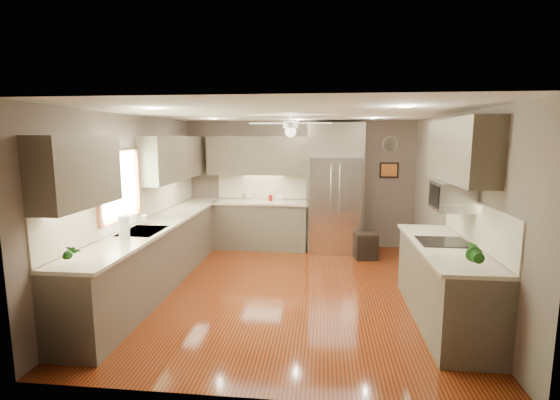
% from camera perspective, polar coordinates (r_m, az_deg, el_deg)
% --- Properties ---
extents(floor, '(5.00, 5.00, 0.00)m').
position_cam_1_polar(floor, '(6.01, 1.19, -12.47)').
color(floor, '#54130B').
rests_on(floor, ground).
extents(ceiling, '(5.00, 5.00, 0.00)m').
position_cam_1_polar(ceiling, '(5.61, 1.27, 12.07)').
color(ceiling, white).
rests_on(ceiling, ground).
extents(wall_back, '(4.50, 0.00, 4.50)m').
position_cam_1_polar(wall_back, '(8.15, 2.73, 2.23)').
color(wall_back, '#64564C').
rests_on(wall_back, ground).
extents(wall_front, '(4.50, 0.00, 4.50)m').
position_cam_1_polar(wall_front, '(3.25, -2.55, -7.80)').
color(wall_front, '#64564C').
rests_on(wall_front, ground).
extents(wall_left, '(0.00, 5.00, 5.00)m').
position_cam_1_polar(wall_left, '(6.28, -19.69, -0.23)').
color(wall_left, '#64564C').
rests_on(wall_left, ground).
extents(wall_right, '(0.00, 5.00, 5.00)m').
position_cam_1_polar(wall_right, '(5.93, 23.44, -0.95)').
color(wall_right, '#64564C').
rests_on(wall_right, ground).
extents(canister_b, '(0.10, 0.10, 0.13)m').
position_cam_1_polar(canister_b, '(8.06, -5.06, 0.42)').
color(canister_b, silver).
rests_on(canister_b, back_run).
extents(canister_c, '(0.13, 0.13, 0.16)m').
position_cam_1_polar(canister_c, '(7.98, -3.48, 0.50)').
color(canister_c, beige).
rests_on(canister_c, back_run).
extents(canister_d, '(0.09, 0.09, 0.12)m').
position_cam_1_polar(canister_d, '(7.97, -1.35, 0.28)').
color(canister_d, maroon).
rests_on(canister_d, back_run).
extents(soap_bottle, '(0.10, 0.11, 0.18)m').
position_cam_1_polar(soap_bottle, '(6.16, -18.45, -2.40)').
color(soap_bottle, white).
rests_on(soap_bottle, left_run).
extents(potted_plant_left, '(0.17, 0.13, 0.28)m').
position_cam_1_polar(potted_plant_left, '(4.43, -27.62, -6.60)').
color(potted_plant_left, '#205F1B').
rests_on(potted_plant_left, left_run).
extents(potted_plant_right, '(0.19, 0.15, 0.34)m').
position_cam_1_polar(potted_plant_right, '(4.22, 25.73, -6.77)').
color(potted_plant_right, '#205F1B').
rests_on(potted_plant_right, right_run).
extents(bowl, '(0.21, 0.21, 0.05)m').
position_cam_1_polar(bowl, '(7.93, 0.03, -0.02)').
color(bowl, beige).
rests_on(bowl, back_run).
extents(left_run, '(0.65, 4.70, 1.45)m').
position_cam_1_polar(left_run, '(6.45, -16.37, -6.81)').
color(left_run, brown).
rests_on(left_run, ground).
extents(back_run, '(1.85, 0.65, 1.45)m').
position_cam_1_polar(back_run, '(8.06, -2.60, -3.36)').
color(back_run, brown).
rests_on(back_run, ground).
extents(uppers, '(4.50, 4.70, 0.95)m').
position_cam_1_polar(uppers, '(6.41, -4.85, 6.01)').
color(uppers, brown).
rests_on(uppers, wall_left).
extents(window, '(0.05, 1.12, 0.92)m').
position_cam_1_polar(window, '(5.79, -21.71, 1.93)').
color(window, '#BFF2B2').
rests_on(window, wall_left).
extents(sink, '(0.50, 0.70, 0.32)m').
position_cam_1_polar(sink, '(5.76, -18.80, -4.43)').
color(sink, silver).
rests_on(sink, left_run).
extents(refrigerator, '(1.06, 0.75, 2.45)m').
position_cam_1_polar(refrigerator, '(7.81, 7.71, 1.42)').
color(refrigerator, silver).
rests_on(refrigerator, ground).
extents(right_run, '(0.70, 2.20, 1.45)m').
position_cam_1_polar(right_run, '(5.28, 22.14, -10.60)').
color(right_run, brown).
rests_on(right_run, ground).
extents(microwave, '(0.43, 0.55, 0.34)m').
position_cam_1_polar(microwave, '(5.31, 23.03, 0.53)').
color(microwave, silver).
rests_on(microwave, wall_right).
extents(ceiling_fan, '(1.18, 1.18, 0.32)m').
position_cam_1_polar(ceiling_fan, '(5.90, 1.52, 10.27)').
color(ceiling_fan, white).
rests_on(ceiling_fan, ceiling).
extents(recessed_lights, '(2.84, 3.14, 0.01)m').
position_cam_1_polar(recessed_lights, '(6.01, 1.21, 11.79)').
color(recessed_lights, white).
rests_on(recessed_lights, ceiling).
extents(wall_clock, '(0.30, 0.03, 0.30)m').
position_cam_1_polar(wall_clock, '(8.17, 15.22, 7.58)').
color(wall_clock, white).
rests_on(wall_clock, wall_back).
extents(framed_print, '(0.36, 0.03, 0.30)m').
position_cam_1_polar(framed_print, '(8.18, 15.09, 4.08)').
color(framed_print, black).
rests_on(framed_print, wall_back).
extents(stool, '(0.45, 0.45, 0.47)m').
position_cam_1_polar(stool, '(7.56, 11.88, -6.28)').
color(stool, black).
rests_on(stool, ground).
extents(paper_towel, '(0.12, 0.12, 0.31)m').
position_cam_1_polar(paper_towel, '(5.34, -21.08, -3.67)').
color(paper_towel, white).
rests_on(paper_towel, left_run).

